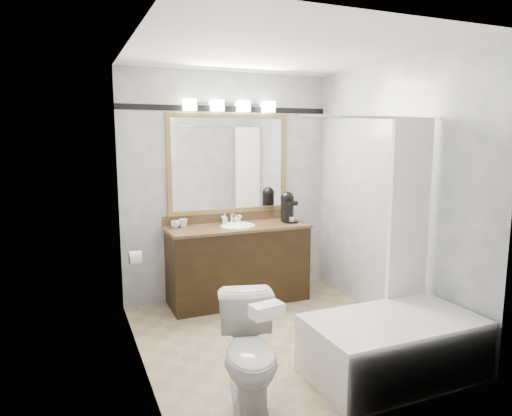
% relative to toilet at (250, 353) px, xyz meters
% --- Properties ---
extents(room, '(2.42, 2.62, 2.52)m').
position_rel_toilet_xyz_m(room, '(0.61, 0.85, 0.89)').
color(room, tan).
rests_on(room, ground).
extents(vanity, '(1.53, 0.58, 0.97)m').
position_rel_toilet_xyz_m(vanity, '(0.61, 1.87, 0.08)').
color(vanity, black).
rests_on(vanity, ground).
extents(mirror, '(1.40, 0.04, 1.10)m').
position_rel_toilet_xyz_m(mirror, '(0.61, 2.13, 1.14)').
color(mirror, olive).
rests_on(mirror, room).
extents(vanity_light_bar, '(1.02, 0.14, 0.12)m').
position_rel_toilet_xyz_m(vanity_light_bar, '(0.61, 2.08, 1.77)').
color(vanity_light_bar, silver).
rests_on(vanity_light_bar, room).
extents(accent_stripe, '(2.40, 0.01, 0.06)m').
position_rel_toilet_xyz_m(accent_stripe, '(0.61, 2.14, 1.74)').
color(accent_stripe, black).
rests_on(accent_stripe, room).
extents(bathtub, '(1.30, 0.75, 1.96)m').
position_rel_toilet_xyz_m(bathtub, '(1.16, -0.05, -0.08)').
color(bathtub, white).
rests_on(bathtub, ground).
extents(tp_roll, '(0.11, 0.12, 0.12)m').
position_rel_toilet_xyz_m(tp_roll, '(-0.53, 1.52, 0.34)').
color(tp_roll, white).
rests_on(tp_roll, room).
extents(toilet, '(0.57, 0.78, 0.72)m').
position_rel_toilet_xyz_m(toilet, '(0.00, 0.00, 0.00)').
color(toilet, white).
rests_on(toilet, ground).
extents(tissue_box, '(0.22, 0.14, 0.08)m').
position_rel_toilet_xyz_m(tissue_box, '(0.00, -0.27, 0.40)').
color(tissue_box, white).
rests_on(tissue_box, toilet).
extents(coffee_maker, '(0.18, 0.22, 0.34)m').
position_rel_toilet_xyz_m(coffee_maker, '(1.21, 1.86, 0.67)').
color(coffee_maker, black).
rests_on(coffee_maker, vanity).
extents(cup_left, '(0.12, 0.12, 0.08)m').
position_rel_toilet_xyz_m(cup_left, '(-0.04, 2.01, 0.53)').
color(cup_left, white).
rests_on(cup_left, vanity).
extents(cup_right, '(0.10, 0.10, 0.09)m').
position_rel_toilet_xyz_m(cup_right, '(0.04, 2.01, 0.53)').
color(cup_right, white).
rests_on(cup_right, vanity).
extents(soap_bottle_a, '(0.05, 0.05, 0.11)m').
position_rel_toilet_xyz_m(soap_bottle_a, '(0.51, 2.00, 0.55)').
color(soap_bottle_a, white).
rests_on(soap_bottle_a, vanity).
extents(soap_bottle_b, '(0.07, 0.07, 0.08)m').
position_rel_toilet_xyz_m(soap_bottle_b, '(0.67, 2.09, 0.53)').
color(soap_bottle_b, white).
rests_on(soap_bottle_b, vanity).
extents(soap_bar, '(0.07, 0.05, 0.02)m').
position_rel_toilet_xyz_m(soap_bar, '(0.55, 1.99, 0.50)').
color(soap_bar, beige).
rests_on(soap_bar, vanity).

